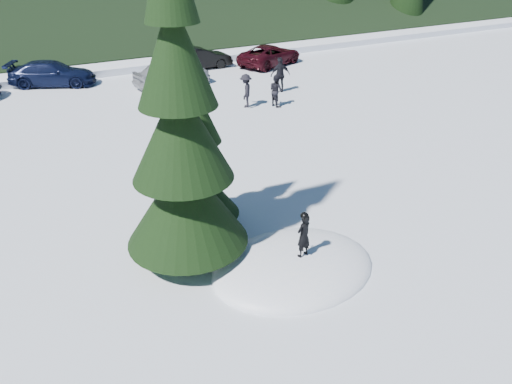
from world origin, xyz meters
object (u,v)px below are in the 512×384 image
adult_0 (276,91)px  adult_1 (280,75)px  adult_2 (246,91)px  car_3 (52,73)px  child_skier (304,236)px  car_6 (270,55)px  car_5 (200,58)px  spruce_short (200,161)px  car_4 (172,73)px  spruce_tall (181,144)px

adult_0 → adult_1: adult_1 is taller
adult_2 → car_3: adult_2 is taller
child_skier → car_6: child_skier is taller
adult_2 → car_5: adult_2 is taller
spruce_short → car_4: spruce_short is taller
adult_0 → car_4: (-3.36, 5.91, -0.04)m
child_skier → spruce_tall: bearing=-54.0°
adult_0 → car_4: adult_0 is taller
adult_1 → adult_2: adult_1 is taller
child_skier → adult_0: (6.48, 12.32, -0.29)m
spruce_short → adult_0: size_ratio=3.39×
adult_1 → car_3: (-10.79, 7.34, -0.25)m
spruce_tall → car_6: 22.37m
spruce_tall → adult_2: 13.46m
child_skier → car_3: (-2.83, 21.72, -0.39)m
adult_0 → car_6: adult_0 is taller
spruce_tall → spruce_short: spruce_tall is taller
car_4 → spruce_short: bearing=154.9°
car_3 → car_4: (5.95, -3.49, 0.06)m
adult_1 → car_6: bearing=-105.0°
car_4 → car_5: (3.01, 3.12, -0.08)m
spruce_short → adult_2: size_ratio=3.24×
spruce_short → car_4: 15.57m
adult_2 → car_4: size_ratio=0.38×
child_skier → adult_2: child_skier is taller
adult_0 → spruce_tall: bearing=132.2°
adult_1 → car_5: (-1.83, 6.97, -0.27)m
child_skier → adult_0: bearing=-131.7°
spruce_tall → car_3: (-0.48, 19.75, -2.63)m
car_4 → car_6: (7.46, 1.81, -0.09)m
adult_2 → car_3: 11.84m
child_skier → car_3: 21.91m
child_skier → car_3: bearing=-96.6°
adult_0 → car_5: bearing=-5.1°
child_skier → car_4: child_skier is taller
spruce_tall → adult_0: (8.84, 10.35, -2.53)m
adult_0 → spruce_short: bearing=131.4°
car_6 → car_5: bearing=51.1°
adult_0 → car_3: size_ratio=0.33×
spruce_tall → car_3: spruce_tall is taller
car_5 → adult_0: bearing=-178.0°
adult_0 → car_5: (-0.35, 9.03, -0.12)m
spruce_short → car_5: (7.48, 17.97, -1.43)m
adult_0 → adult_2: (-1.41, 0.59, 0.04)m
spruce_tall → adult_2: bearing=55.8°
car_3 → car_5: bearing=-68.3°
adult_0 → car_6: (4.09, 7.72, -0.13)m
spruce_tall → car_4: (5.47, 16.26, -2.57)m
car_3 → car_5: (8.96, -0.37, -0.02)m
adult_0 → car_6: bearing=-35.3°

